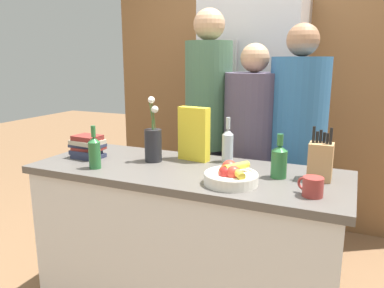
# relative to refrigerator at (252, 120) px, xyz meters

# --- Properties ---
(kitchen_island) EXTENTS (1.71, 0.66, 0.92)m
(kitchen_island) POSITION_rel_refrigerator_xyz_m (-0.02, -1.29, -0.53)
(kitchen_island) COLOR silver
(kitchen_island) RESTS_ON ground_plane
(back_wall_wood) EXTENTS (2.91, 0.12, 2.60)m
(back_wall_wood) POSITION_rel_refrigerator_xyz_m (-0.02, 0.36, 0.31)
(back_wall_wood) COLOR brown
(back_wall_wood) RESTS_ON ground_plane
(refrigerator) EXTENTS (0.78, 0.63, 1.99)m
(refrigerator) POSITION_rel_refrigerator_xyz_m (0.00, 0.00, 0.00)
(refrigerator) COLOR #B7B7BC
(refrigerator) RESTS_ON ground_plane
(fruit_bowl) EXTENTS (0.26, 0.26, 0.10)m
(fruit_bowl) POSITION_rel_refrigerator_xyz_m (0.28, -1.44, -0.04)
(fruit_bowl) COLOR silver
(fruit_bowl) RESTS_ON kitchen_island
(knife_block) EXTENTS (0.11, 0.10, 0.27)m
(knife_block) POSITION_rel_refrigerator_xyz_m (0.66, -1.20, 0.02)
(knife_block) COLOR tan
(knife_block) RESTS_ON kitchen_island
(flower_vase) EXTENTS (0.10, 0.10, 0.38)m
(flower_vase) POSITION_rel_refrigerator_xyz_m (-0.26, -1.23, 0.04)
(flower_vase) COLOR #232328
(flower_vase) RESTS_ON kitchen_island
(cereal_box) EXTENTS (0.19, 0.08, 0.31)m
(cereal_box) POSITION_rel_refrigerator_xyz_m (-0.05, -1.11, 0.08)
(cereal_box) COLOR yellow
(cereal_box) RESTS_ON kitchen_island
(coffee_mug) EXTENTS (0.12, 0.09, 0.09)m
(coffee_mug) POSITION_rel_refrigerator_xyz_m (0.65, -1.46, -0.03)
(coffee_mug) COLOR #99332D
(coffee_mug) RESTS_ON kitchen_island
(book_stack) EXTENTS (0.20, 0.16, 0.14)m
(book_stack) POSITION_rel_refrigerator_xyz_m (-0.66, -1.32, -0.01)
(book_stack) COLOR #2D334C
(book_stack) RESTS_ON kitchen_island
(bottle_oil) EXTENTS (0.07, 0.07, 0.26)m
(bottle_oil) POSITION_rel_refrigerator_xyz_m (0.14, -1.07, 0.03)
(bottle_oil) COLOR #B2BCC1
(bottle_oil) RESTS_ON kitchen_island
(bottle_vinegar) EXTENTS (0.06, 0.06, 0.24)m
(bottle_vinegar) POSITION_rel_refrigerator_xyz_m (-0.48, -1.49, 0.02)
(bottle_vinegar) COLOR #286633
(bottle_vinegar) RESTS_ON kitchen_island
(bottle_wine) EXTENTS (0.08, 0.08, 0.22)m
(bottle_wine) POSITION_rel_refrigerator_xyz_m (0.47, -1.25, 0.01)
(bottle_wine) COLOR #286633
(bottle_wine) RESTS_ON kitchen_island
(person_at_sink) EXTENTS (0.33, 0.33, 1.83)m
(person_at_sink) POSITION_rel_refrigerator_xyz_m (-0.15, -0.63, 0.05)
(person_at_sink) COLOR #383842
(person_at_sink) RESTS_ON ground_plane
(person_in_blue) EXTENTS (0.38, 0.38, 1.60)m
(person_in_blue) POSITION_rel_refrigerator_xyz_m (0.17, -0.66, -0.10)
(person_in_blue) COLOR #383842
(person_in_blue) RESTS_ON ground_plane
(person_in_red_tee) EXTENTS (0.37, 0.37, 1.71)m
(person_in_red_tee) POSITION_rel_refrigerator_xyz_m (0.46, -0.65, -0.03)
(person_in_red_tee) COLOR #383842
(person_in_red_tee) RESTS_ON ground_plane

